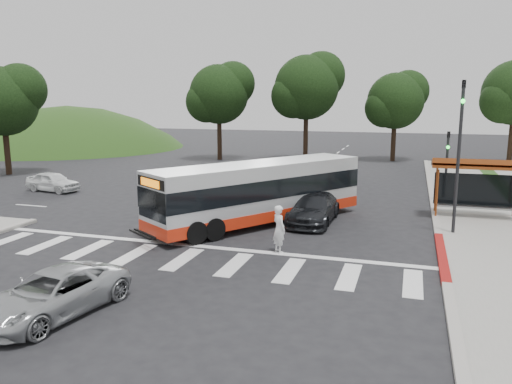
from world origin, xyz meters
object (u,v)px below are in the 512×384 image
at_px(dark_sedan, 314,208).
at_px(silver_suv_south, 53,293).
at_px(transit_bus, 259,193).
at_px(pedestrian, 279,229).

xyz_separation_m(dark_sedan, silver_suv_south, (-4.71, -12.25, -0.08)).
xyz_separation_m(transit_bus, silver_suv_south, (-2.31, -11.32, -0.82)).
bearing_deg(pedestrian, dark_sedan, -49.59).
height_order(transit_bus, pedestrian, transit_bus).
relative_size(pedestrian, dark_sedan, 0.39).
bearing_deg(transit_bus, pedestrian, -29.93).
relative_size(dark_sedan, silver_suv_south, 1.08).
relative_size(transit_bus, silver_suv_south, 2.55).
distance_m(transit_bus, dark_sedan, 2.68).
height_order(pedestrian, silver_suv_south, pedestrian).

